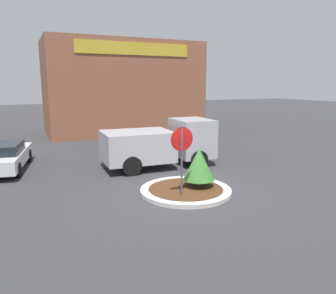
{
  "coord_description": "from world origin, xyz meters",
  "views": [
    {
      "loc": [
        -5.45,
        -10.31,
        3.98
      ],
      "look_at": [
        0.08,
        1.75,
        1.41
      ],
      "focal_mm": 35.0,
      "sensor_mm": 36.0,
      "label": 1
    }
  ],
  "objects": [
    {
      "name": "traffic_island",
      "position": [
        0.0,
        0.0,
        0.07
      ],
      "size": [
        3.38,
        3.38,
        0.15
      ],
      "color": "beige",
      "rests_on": "ground_plane"
    },
    {
      "name": "utility_truck",
      "position": [
        0.71,
        4.03,
        1.15
      ],
      "size": [
        5.41,
        2.67,
        2.25
      ],
      "rotation": [
        0.0,
        0.0,
        -0.05
      ],
      "color": "#B2B2B7",
      "rests_on": "ground_plane"
    },
    {
      "name": "parked_sedan_white",
      "position": [
        -6.25,
        6.38,
        0.68
      ],
      "size": [
        2.71,
        5.02,
        1.31
      ],
      "rotation": [
        0.0,
        0.0,
        1.39
      ],
      "color": "silver",
      "rests_on": "ground_plane"
    },
    {
      "name": "island_shrub",
      "position": [
        0.59,
        0.06,
        1.01
      ],
      "size": [
        1.18,
        1.18,
        1.47
      ],
      "color": "brown",
      "rests_on": "traffic_island"
    },
    {
      "name": "stop_sign",
      "position": [
        -0.45,
        -0.55,
        1.81
      ],
      "size": [
        0.83,
        0.07,
        2.57
      ],
      "color": "#4C4C51",
      "rests_on": "ground_plane"
    },
    {
      "name": "ground_plane",
      "position": [
        0.0,
        0.0,
        0.0
      ],
      "size": [
        120.0,
        120.0,
        0.0
      ],
      "primitive_type": "plane",
      "color": "#38383A"
    },
    {
      "name": "storefront_building",
      "position": [
        2.58,
        16.03,
        3.64
      ],
      "size": [
        12.19,
        6.07,
        7.28
      ],
      "color": "#93563D",
      "rests_on": "ground_plane"
    }
  ]
}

